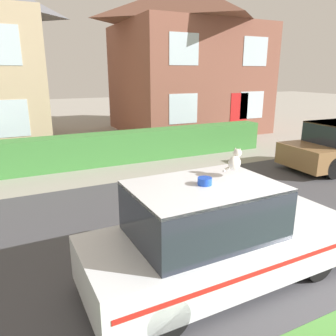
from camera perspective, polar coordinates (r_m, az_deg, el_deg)
The scene contains 5 objects.
road_strip at distance 7.30m, azimuth 8.08°, elevation -8.39°, with size 28.00×6.33×0.01m, color #424247.
garden_hedge at distance 11.31m, azimuth -12.02°, elevation 3.16°, with size 13.05×0.79×1.06m, color #3D7F38.
police_car at distance 4.95m, azimuth 8.33°, elevation -11.71°, with size 4.14×1.65×1.65m.
cat at distance 4.86m, azimuth 11.58°, elevation 1.15°, with size 0.37×0.27×0.31m.
house_right at distance 18.12m, azimuth 3.47°, elevation 18.46°, with size 7.26×6.39×7.31m.
Camera 1 is at (-3.80, -1.42, 3.03)m, focal length 35.00 mm.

